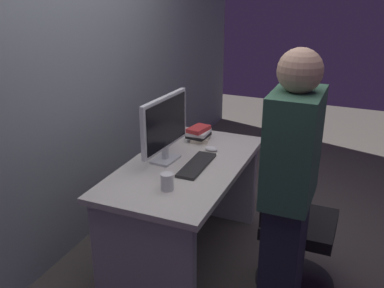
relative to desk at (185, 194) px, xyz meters
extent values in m
plane|color=#4C4742|center=(0.00, 0.00, -0.51)|extent=(9.00, 9.00, 0.00)
cube|color=gray|center=(0.00, 0.88, 0.99)|extent=(6.40, 0.10, 3.00)
cube|color=beige|center=(0.00, 0.00, 0.22)|extent=(1.39, 0.75, 0.04)
cube|color=#B2B2B7|center=(-0.64, 0.00, -0.16)|extent=(0.06, 0.67, 0.71)
cube|color=#B2B2B7|center=(0.64, 0.00, -0.16)|extent=(0.06, 0.67, 0.71)
cylinder|color=black|center=(0.01, -0.80, -0.50)|extent=(0.52, 0.52, 0.03)
cylinder|color=black|center=(0.01, -0.80, -0.29)|extent=(0.05, 0.05, 0.39)
cube|color=black|center=(0.01, -0.80, -0.05)|extent=(0.44, 0.44, 0.08)
cube|color=black|center=(0.01, -0.61, 0.21)|extent=(0.40, 0.06, 0.44)
cube|color=#262838|center=(-0.40, -0.77, -0.09)|extent=(0.34, 0.20, 0.85)
cube|color=#38664C|center=(-0.40, -0.77, 0.63)|extent=(0.40, 0.24, 0.58)
sphere|color=tan|center=(-0.40, -0.77, 1.02)|extent=(0.22, 0.22, 0.22)
cube|color=silver|center=(-0.01, 0.15, 0.25)|extent=(0.21, 0.15, 0.02)
cube|color=silver|center=(-0.01, 0.15, 0.29)|extent=(0.04, 0.03, 0.08)
cube|color=silver|center=(-0.01, 0.15, 0.51)|extent=(0.54, 0.07, 0.36)
cube|color=black|center=(-0.01, 0.13, 0.51)|extent=(0.50, 0.04, 0.32)
cube|color=#262626|center=(-0.01, -0.09, 0.25)|extent=(0.43, 0.14, 0.02)
ellipsoid|color=white|center=(0.28, -0.08, 0.25)|extent=(0.06, 0.10, 0.03)
cylinder|color=silver|center=(-0.39, -0.05, 0.29)|extent=(0.08, 0.08, 0.10)
cube|color=beige|center=(0.45, 0.07, 0.25)|extent=(0.21, 0.17, 0.03)
cube|color=black|center=(0.44, 0.08, 0.28)|extent=(0.19, 0.16, 0.03)
cube|color=white|center=(0.44, 0.08, 0.30)|extent=(0.19, 0.15, 0.03)
cube|color=red|center=(0.44, 0.08, 0.33)|extent=(0.20, 0.15, 0.03)
cube|color=#4C3356|center=(0.84, -0.58, -0.38)|extent=(0.34, 0.14, 0.26)
torus|color=#4C3356|center=(0.84, -0.58, -0.22)|extent=(0.18, 0.02, 0.18)
camera|label=1|loc=(-2.46, -1.09, 1.44)|focal=40.43mm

